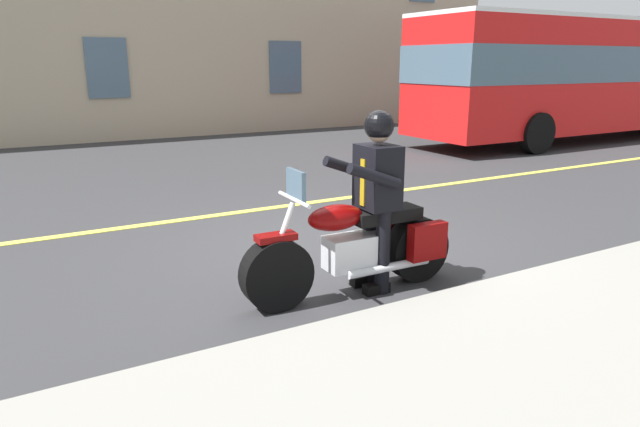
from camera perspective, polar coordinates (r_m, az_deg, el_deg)
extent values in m
plane|color=#333335|center=(6.85, 1.10, -3.27)|extent=(80.00, 80.00, 0.00)
cube|color=#E5DB4C|center=(8.57, -5.67, 0.47)|extent=(60.00, 0.16, 0.01)
cylinder|color=black|center=(5.05, -4.42, -6.20)|extent=(0.67, 0.22, 0.66)
cylinder|color=black|center=(5.80, 9.80, -3.53)|extent=(0.67, 0.22, 0.66)
cube|color=silver|center=(5.36, 3.44, -3.86)|extent=(0.57, 0.30, 0.32)
ellipsoid|color=#720505|center=(5.16, 1.60, -0.42)|extent=(0.57, 0.30, 0.24)
cube|color=black|center=(5.45, 6.65, -0.10)|extent=(0.71, 0.30, 0.12)
cube|color=#720505|center=(5.56, 10.83, -2.78)|extent=(0.40, 0.13, 0.36)
cube|color=#720505|center=(5.89, 8.19, -1.63)|extent=(0.40, 0.13, 0.36)
cylinder|color=silver|center=(4.96, -4.27, -3.26)|extent=(0.35, 0.06, 0.76)
cylinder|color=silver|center=(4.92, -2.65, 1.44)|extent=(0.05, 0.60, 0.04)
cube|color=#720505|center=(4.93, -4.50, -2.41)|extent=(0.36, 0.17, 0.06)
cylinder|color=silver|center=(5.45, 7.01, -5.44)|extent=(0.90, 0.10, 0.08)
cube|color=slate|center=(4.90, -2.46, 2.83)|extent=(0.05, 0.32, 0.28)
cylinder|color=black|center=(5.40, 6.38, -3.81)|extent=(0.14, 0.14, 0.84)
cube|color=black|center=(5.49, 5.74, -7.56)|extent=(0.26, 0.12, 0.10)
cylinder|color=black|center=(5.58, 5.01, -3.11)|extent=(0.14, 0.14, 0.84)
cube|color=black|center=(5.68, 4.41, -6.75)|extent=(0.26, 0.12, 0.10)
cube|color=black|center=(5.31, 5.88, 3.72)|extent=(0.33, 0.41, 0.60)
cube|color=#B28C14|center=(5.23, 4.40, 3.14)|extent=(0.03, 0.07, 0.44)
cylinder|color=black|center=(5.02, 5.56, 3.77)|extent=(0.55, 0.11, 0.28)
cylinder|color=black|center=(5.39, 3.00, 4.60)|extent=(0.55, 0.11, 0.28)
sphere|color=tan|center=(5.24, 6.00, 8.34)|extent=(0.22, 0.22, 0.22)
sphere|color=black|center=(5.24, 6.02, 8.88)|extent=(0.28, 0.28, 0.28)
cube|color=red|center=(17.84, 25.29, 12.49)|extent=(11.00, 2.50, 2.85)
cube|color=slate|center=(17.83, 25.41, 13.52)|extent=(11.04, 2.52, 0.90)
cube|color=white|center=(17.87, 25.84, 17.19)|extent=(11.00, 2.50, 0.10)
cylinder|color=black|center=(21.54, 28.01, 8.97)|extent=(1.00, 0.30, 1.00)
cylinder|color=black|center=(16.29, 14.61, 8.79)|extent=(1.00, 0.30, 1.00)
cylinder|color=black|center=(14.66, 21.11, 7.62)|extent=(1.00, 0.30, 1.00)
cube|color=slate|center=(21.33, 10.03, 14.47)|extent=(1.10, 0.06, 1.60)
cube|color=slate|center=(18.42, -3.52, 14.60)|extent=(1.10, 0.06, 1.60)
cube|color=slate|center=(16.79, -20.78, 13.63)|extent=(1.10, 0.06, 1.60)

